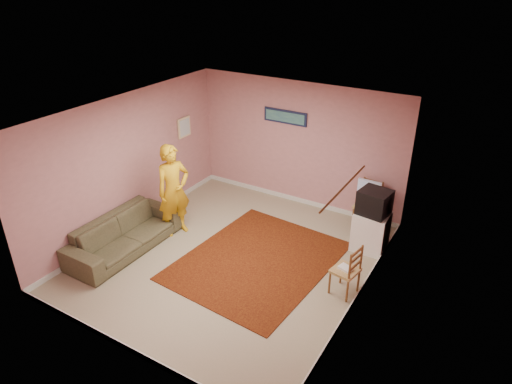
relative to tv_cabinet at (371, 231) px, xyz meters
The scene contains 26 objects.
ground 2.50m from the tv_cabinet, 142.11° to the right, with size 5.00×5.00×0.00m, color gray.
wall_back 2.38m from the tv_cabinet, 153.26° to the left, with size 4.50×0.02×2.60m, color tan.
wall_front 4.56m from the tv_cabinet, 115.89° to the right, with size 4.50×0.02×2.60m, color tan.
wall_left 4.56m from the tv_cabinet, 160.13° to the right, with size 0.02×5.00×2.60m, color tan.
wall_right 1.81m from the tv_cabinet, 78.82° to the right, with size 0.02×5.00×2.60m, color tan.
ceiling 3.33m from the tv_cabinet, 142.11° to the right, with size 4.50×5.00×0.02m, color white.
baseboard_back 2.20m from the tv_cabinet, 153.50° to the left, with size 4.50×0.02×0.10m, color silver.
baseboard_front 4.47m from the tv_cabinet, 115.95° to the right, with size 4.50×0.02×0.10m, color silver.
baseboard_left 4.47m from the tv_cabinet, 160.09° to the right, with size 0.02×5.00×0.10m, color silver.
baseboard_right 1.58m from the tv_cabinet, 79.18° to the right, with size 0.02×5.00×0.10m, color silver.
window 2.67m from the tv_cabinet, 83.07° to the right, with size 0.01×1.10×1.50m, color black.
curtain_sheer 2.73m from the tv_cabinet, 83.78° to the right, with size 0.01×0.75×2.10m, color white.
curtain_floral 2.08m from the tv_cabinet, 81.92° to the right, with size 0.01×0.35×2.10m, color #F2E3CE.
curtain_rod 3.12m from the tv_cabinet, 84.10° to the right, with size 0.02×0.02×1.40m, color brown.
picture_back 2.86m from the tv_cabinet, 157.13° to the left, with size 0.95×0.04×0.28m.
picture_left 4.33m from the tv_cabinet, behind, with size 0.04×0.38×0.42m.
area_rug 2.08m from the tv_cabinet, 138.37° to the right, with size 2.30×2.87×0.02m, color black.
tv_cabinet is the anchor object (origin of this frame).
crt_tv 0.58m from the tv_cabinet, behind, with size 0.57×0.52×0.44m.
chair_a 0.78m from the tv_cabinet, 114.16° to the left, with size 0.47×0.46×0.52m.
dvd_player 0.76m from the tv_cabinet, 114.16° to the left, with size 0.32×0.23×0.06m, color silver.
blue_throw 0.85m from the tv_cabinet, 114.16° to the left, with size 0.44×0.06×0.46m, color #9BBDFE.
chair_b 1.40m from the tv_cabinet, 87.94° to the right, with size 0.43×0.45×0.47m.
game_console 1.40m from the tv_cabinet, 87.94° to the right, with size 0.20×0.15×0.04m, color white.
sofa 4.37m from the tv_cabinet, 149.04° to the right, with size 2.17×0.85×0.63m, color brown.
person 3.64m from the tv_cabinet, 158.55° to the right, with size 0.64×0.42×1.77m, color gold.
Camera 1 is at (3.73, -5.46, 4.63)m, focal length 32.00 mm.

